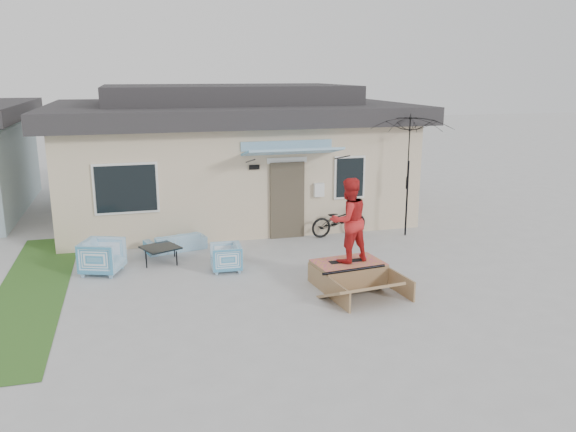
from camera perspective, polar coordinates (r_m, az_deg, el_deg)
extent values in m
plane|color=#B1B1B1|center=(11.64, 0.91, -8.40)|extent=(90.00, 90.00, 0.00)
cube|color=#315F23|center=(13.29, -23.95, -6.74)|extent=(1.40, 8.00, 0.01)
cube|color=beige|center=(18.81, -5.86, 4.96)|extent=(10.00, 7.00, 3.00)
cube|color=#252629|center=(18.62, -6.00, 10.29)|extent=(10.80, 7.80, 0.50)
cube|color=#252629|center=(18.59, -6.04, 11.98)|extent=(7.50, 4.50, 0.60)
cube|color=#4E4434|center=(15.70, -0.08, 1.55)|extent=(0.95, 0.08, 2.10)
cube|color=white|center=(15.08, -15.71, 2.64)|extent=(1.60, 0.06, 1.30)
cube|color=white|center=(16.15, 6.10, 3.82)|extent=(0.90, 0.06, 1.20)
cube|color=#348BBD|center=(14.97, 0.43, 6.38)|extent=(2.50, 1.09, 0.29)
imported|color=#348BBD|center=(15.04, -11.08, -2.23)|extent=(1.60, 0.82, 0.60)
imported|color=#348BBD|center=(13.72, -17.87, -3.68)|extent=(1.02, 1.05, 0.86)
imported|color=#348BBD|center=(13.32, -6.16, -3.96)|extent=(0.66, 0.70, 0.69)
cube|color=black|center=(14.20, -12.46, -3.73)|extent=(1.04, 1.04, 0.39)
imported|color=black|center=(16.08, 5.05, -0.08)|extent=(1.75, 0.84, 1.08)
cylinder|color=black|center=(16.27, 11.67, 1.70)|extent=(0.05, 0.05, 2.10)
imported|color=black|center=(16.14, 11.79, 4.13)|extent=(2.69, 2.56, 0.90)
cube|color=black|center=(12.50, 5.90, -4.41)|extent=(0.81, 0.22, 0.05)
imported|color=red|center=(12.24, 6.00, -0.27)|extent=(1.02, 0.88, 1.81)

